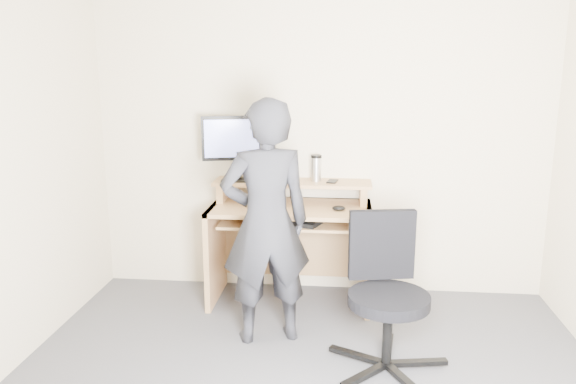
% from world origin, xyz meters
% --- Properties ---
extents(back_wall, '(3.50, 0.02, 2.50)m').
position_xyz_m(back_wall, '(0.00, 1.75, 1.25)').
color(back_wall, beige).
rests_on(back_wall, ground).
extents(desk, '(1.20, 0.60, 0.91)m').
position_xyz_m(desk, '(-0.20, 1.53, 0.55)').
color(desk, tan).
rests_on(desk, ground).
extents(monitor, '(0.51, 0.17, 0.50)m').
position_xyz_m(monitor, '(-0.62, 1.57, 1.21)').
color(monitor, black).
rests_on(monitor, desk).
extents(external_drive, '(0.11, 0.15, 0.20)m').
position_xyz_m(external_drive, '(-0.36, 1.60, 1.01)').
color(external_drive, black).
rests_on(external_drive, desk).
extents(travel_mug, '(0.10, 0.10, 0.18)m').
position_xyz_m(travel_mug, '(-0.02, 1.62, 1.00)').
color(travel_mug, silver).
rests_on(travel_mug, desk).
extents(smartphone, '(0.09, 0.14, 0.01)m').
position_xyz_m(smartphone, '(0.10, 1.60, 0.92)').
color(smartphone, black).
rests_on(smartphone, desk).
extents(charger, '(0.05, 0.05, 0.03)m').
position_xyz_m(charger, '(-0.42, 1.54, 0.93)').
color(charger, black).
rests_on(charger, desk).
extents(headphones, '(0.19, 0.19, 0.06)m').
position_xyz_m(headphones, '(-0.32, 1.63, 0.92)').
color(headphones, silver).
rests_on(headphones, desk).
extents(keyboard, '(0.49, 0.34, 0.03)m').
position_xyz_m(keyboard, '(-0.20, 1.36, 0.67)').
color(keyboard, black).
rests_on(keyboard, desk).
extents(mouse, '(0.10, 0.07, 0.04)m').
position_xyz_m(mouse, '(0.16, 1.35, 0.77)').
color(mouse, black).
rests_on(mouse, desk).
extents(office_chair, '(0.72, 0.71, 0.91)m').
position_xyz_m(office_chair, '(0.45, 0.57, 0.50)').
color(office_chair, black).
rests_on(office_chair, ground).
extents(person, '(0.67, 0.55, 1.59)m').
position_xyz_m(person, '(-0.30, 0.83, 0.79)').
color(person, black).
rests_on(person, ground).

